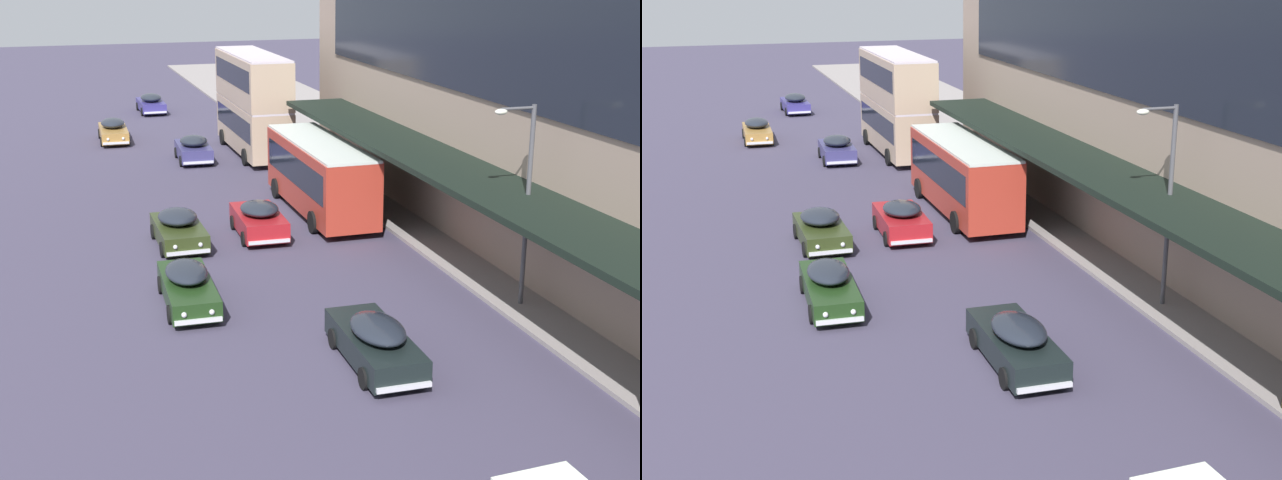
{
  "view_description": "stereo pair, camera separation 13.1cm",
  "coord_description": "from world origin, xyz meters",
  "views": [
    {
      "loc": [
        -8.37,
        -11.45,
        11.52
      ],
      "look_at": [
        1.18,
        18.54,
        1.57
      ],
      "focal_mm": 50.0,
      "sensor_mm": 36.0,
      "label": 1
    },
    {
      "loc": [
        -8.25,
        -11.49,
        11.52
      ],
      "look_at": [
        1.18,
        18.54,
        1.57
      ],
      "focal_mm": 50.0,
      "sensor_mm": 36.0,
      "label": 2
    }
  ],
  "objects": [
    {
      "name": "sedan_far_back",
      "position": [
        0.26,
        40.36,
        0.78
      ],
      "size": [
        2.1,
        4.33,
        1.58
      ],
      "color": "navy",
      "rests_on": "ground"
    },
    {
      "name": "sedan_second_mid",
      "position": [
        0.16,
        58.94,
        0.75
      ],
      "size": [
        1.96,
        4.77,
        1.51
      ],
      "color": "navy",
      "rests_on": "ground"
    },
    {
      "name": "sedan_trailing_mid",
      "position": [
        0.51,
        11.03,
        0.75
      ],
      "size": [
        1.89,
        4.86,
        1.52
      ],
      "color": "black",
      "rests_on": "ground"
    },
    {
      "name": "street_lamp",
      "position": [
        6.79,
        13.8,
        4.16
      ],
      "size": [
        1.5,
        0.28,
        6.89
      ],
      "color": "#4C4C51",
      "rests_on": "sidewalk_kerb"
    },
    {
      "name": "sedan_oncoming_front",
      "position": [
        0.34,
        24.6,
        0.78
      ],
      "size": [
        2.09,
        4.36,
        1.57
      ],
      "color": "#A4191F",
      "rests_on": "ground"
    },
    {
      "name": "transit_bus_kerbside_front",
      "position": [
        4.2,
        41.45,
        3.31
      ],
      "size": [
        2.8,
        9.98,
        6.13
      ],
      "color": "tan",
      "rests_on": "ground"
    },
    {
      "name": "sedan_lead_near",
      "position": [
        -3.18,
        24.38,
        0.74
      ],
      "size": [
        2.01,
        4.45,
        1.5
      ],
      "color": "#2C3718",
      "rests_on": "ground"
    },
    {
      "name": "sedan_second_near",
      "position": [
        -3.73,
        48.0,
        0.75
      ],
      "size": [
        1.96,
        4.96,
        1.51
      ],
      "color": "#A27538",
      "rests_on": "ground"
    },
    {
      "name": "transit_bus_kerbside_rear",
      "position": [
        3.99,
        27.36,
        1.98
      ],
      "size": [
        2.82,
        9.85,
        3.46
      ],
      "color": "#AC3223",
      "rests_on": "ground"
    },
    {
      "name": "sedan_lead_mid",
      "position": [
        -3.96,
        17.51,
        0.71
      ],
      "size": [
        1.89,
        4.97,
        1.42
      ],
      "color": "#1B3515",
      "rests_on": "ground"
    }
  ]
}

